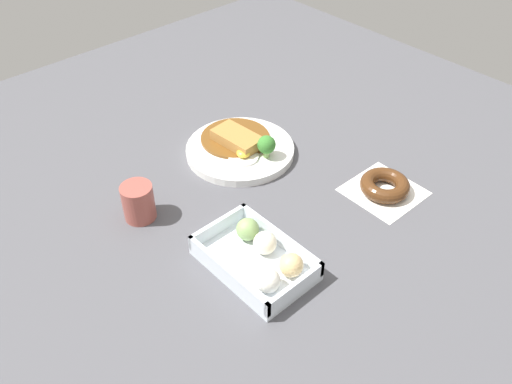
# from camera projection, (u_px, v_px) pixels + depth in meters

# --- Properties ---
(ground_plane) EXTENTS (1.60, 1.60, 0.00)m
(ground_plane) POSITION_uv_depth(u_px,v_px,m) (254.00, 187.00, 1.12)
(ground_plane) COLOR #4C4C51
(curry_plate) EXTENTS (0.24, 0.24, 0.07)m
(curry_plate) POSITION_uv_depth(u_px,v_px,m) (241.00, 147.00, 1.20)
(curry_plate) COLOR white
(curry_plate) RESTS_ON ground_plane
(donut_box) EXTENTS (0.21, 0.13, 0.05)m
(donut_box) POSITION_uv_depth(u_px,v_px,m) (259.00, 258.00, 0.94)
(donut_box) COLOR silver
(donut_box) RESTS_ON ground_plane
(chocolate_ring_donut) EXTENTS (0.14, 0.14, 0.03)m
(chocolate_ring_donut) POSITION_uv_depth(u_px,v_px,m) (385.00, 186.00, 1.10)
(chocolate_ring_donut) COLOR white
(chocolate_ring_donut) RESTS_ON ground_plane
(coffee_mug) EXTENTS (0.06, 0.06, 0.08)m
(coffee_mug) POSITION_uv_depth(u_px,v_px,m) (138.00, 202.00, 1.03)
(coffee_mug) COLOR #9E4C42
(coffee_mug) RESTS_ON ground_plane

